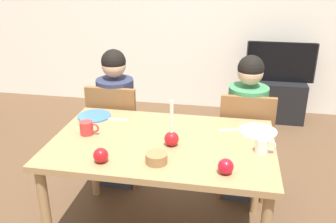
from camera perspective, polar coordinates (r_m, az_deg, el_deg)
The scene contains 18 objects.
back_wall at distance 4.68m, azimuth 5.56°, elevation 16.11°, with size 6.40×0.10×2.60m, color silver.
dining_table at distance 2.37m, azimuth -0.88°, elevation -6.37°, with size 1.40×0.90×0.75m.
chair_left at distance 3.09m, azimuth -8.05°, elevation -2.64°, with size 0.40×0.40×0.90m.
chair_right at distance 2.95m, azimuth 11.81°, elevation -4.19°, with size 0.40×0.40×0.90m.
person_left_child at distance 3.09m, azimuth -7.92°, elevation -1.43°, with size 0.30×0.30×1.17m.
person_right_child at distance 2.95m, azimuth 11.89°, elevation -2.91°, with size 0.30×0.30×1.17m.
tv_stand at distance 4.64m, azimuth 16.42°, elevation 1.74°, with size 0.64×0.40×0.48m, color black.
tv at distance 4.50m, azimuth 17.07°, elevation 7.34°, with size 0.79×0.05×0.46m.
candle_centerpiece at distance 2.25m, azimuth 0.55°, elevation -3.85°, with size 0.09×0.09×0.29m.
plate_left at distance 2.73m, azimuth -11.36°, elevation -0.68°, with size 0.24×0.24×0.01m, color teal.
plate_right at distance 2.52m, azimuth 13.76°, elevation -2.96°, with size 0.25×0.25×0.01m, color white.
mug_left at distance 2.46m, azimuth -12.44°, elevation -2.51°, with size 0.13×0.09×0.09m.
mug_right at distance 2.24m, azimuth 14.44°, elevation -5.15°, with size 0.12×0.08×0.09m.
fork_left at distance 2.65m, azimuth -8.03°, elevation -1.20°, with size 0.18×0.01×0.01m, color silver.
fork_right at distance 2.51m, azimuth 9.83°, elevation -2.81°, with size 0.18×0.01×0.01m, color silver.
bowl_walnuts at distance 2.08m, azimuth -1.80°, elevation -7.24°, with size 0.12×0.12×0.06m, color olive.
apple_near_candle at distance 2.00m, azimuth 8.93°, elevation -8.42°, with size 0.09×0.09×0.09m, color red.
apple_by_left_plate at distance 2.11m, azimuth -10.38°, elevation -6.71°, with size 0.09×0.09×0.09m, color red.
Camera 1 is at (0.41, -2.04, 1.81)m, focal length 39.31 mm.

